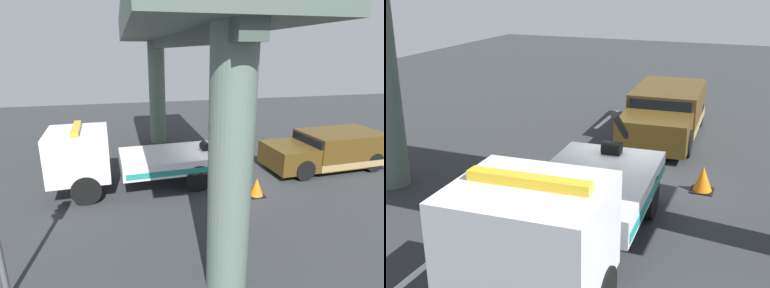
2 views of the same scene
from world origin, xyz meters
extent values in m
cube|color=#2D3033|center=(0.00, 0.00, -0.05)|extent=(60.00, 40.00, 0.10)
cube|color=silver|center=(-6.00, -2.47, 0.00)|extent=(2.60, 0.16, 0.01)
cube|color=silver|center=(0.00, -2.47, 0.00)|extent=(2.60, 0.16, 0.01)
cube|color=white|center=(2.18, -0.05, 0.93)|extent=(3.95, 2.58, 0.55)
cube|color=white|center=(5.50, 0.10, 1.48)|extent=(2.15, 2.40, 1.65)
cube|color=black|center=(6.12, 0.13, 1.84)|extent=(0.16, 2.21, 0.66)
cube|color=teal|center=(2.12, 1.15, 0.84)|extent=(3.64, 0.19, 0.20)
cylinder|color=black|center=(-0.01, -0.16, 1.66)|extent=(1.42, 0.25, 1.07)
cylinder|color=black|center=(0.80, -0.12, 1.32)|extent=(0.38, 0.47, 0.36)
cube|color=yellow|center=(5.50, 0.10, 2.38)|extent=(0.33, 1.93, 0.16)
cylinder|color=black|center=(5.35, -0.95, 0.50)|extent=(1.01, 0.37, 1.00)
cylinder|color=black|center=(1.36, 0.95, 0.50)|extent=(1.01, 0.37, 1.00)
cylinder|color=black|center=(1.46, -1.13, 0.50)|extent=(1.01, 0.37, 1.00)
cube|color=#4C3814|center=(-5.37, -0.03, 0.91)|extent=(3.56, 2.36, 1.35)
cube|color=#4C3814|center=(-2.78, 0.09, 0.71)|extent=(1.83, 2.19, 0.95)
cube|color=black|center=(-3.62, 0.05, 1.20)|extent=(0.15, 1.94, 0.59)
cube|color=#9E8451|center=(-5.37, -0.03, 0.41)|extent=(3.58, 2.38, 0.28)
cylinder|color=black|center=(-2.98, 1.04, 0.42)|extent=(0.85, 0.32, 0.84)
cylinder|color=black|center=(-2.89, -0.87, 0.42)|extent=(0.85, 0.32, 0.84)
cylinder|color=black|center=(-6.36, 0.88, 0.42)|extent=(0.85, 0.32, 0.84)
cylinder|color=black|center=(-6.27, -1.03, 0.42)|extent=(0.85, 0.32, 0.84)
cone|color=orange|center=(-0.55, 1.89, 0.33)|extent=(0.50, 0.50, 0.66)
cube|color=black|center=(-0.55, 1.89, 0.01)|extent=(0.55, 0.55, 0.03)
camera|label=1|loc=(3.98, 11.08, 4.94)|focal=28.82mm
camera|label=2|loc=(11.50, 3.24, 5.23)|focal=46.93mm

